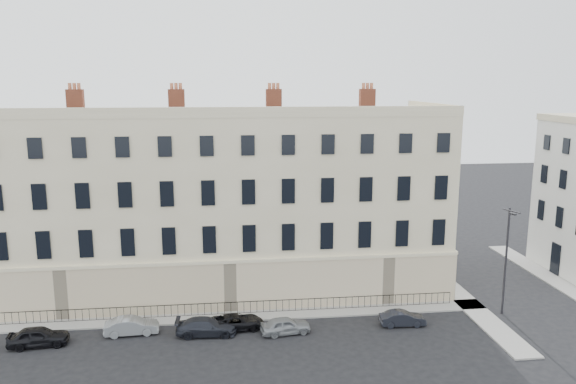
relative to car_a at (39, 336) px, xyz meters
name	(u,v)px	position (x,y,z in m)	size (l,w,h in m)	color
ground	(320,343)	(19.03, -1.82, -0.67)	(160.00, 160.00, 0.00)	black
terrace	(228,202)	(13.07, 10.15, 6.82)	(36.22, 12.22, 17.00)	beige
pavement_terrace	(178,319)	(9.03, 3.18, -0.61)	(48.00, 2.00, 0.12)	gray
pavement_east_return	(454,291)	(32.03, 6.18, -0.61)	(2.00, 24.00, 0.12)	gray
pavement_adjacent	(551,278)	(42.03, 8.18, -0.61)	(2.00, 20.00, 0.12)	gray
railings	(231,308)	(13.03, 3.58, -0.12)	(35.00, 0.04, 0.96)	black
car_a	(39,336)	(0.00, 0.00, 0.00)	(1.59, 3.95, 1.35)	black
car_b	(132,326)	(5.99, 1.07, -0.05)	(1.31, 3.76, 1.24)	gray
car_c	(206,327)	(11.24, 0.34, -0.05)	(1.74, 4.27, 1.24)	black
car_d	(236,322)	(13.39, 1.03, -0.12)	(1.83, 3.97, 1.10)	black
car_e	(286,325)	(16.83, -0.11, -0.07)	(1.43, 3.55, 1.21)	gray
car_f	(402,318)	(25.51, 0.20, -0.12)	(1.17, 3.35, 1.10)	black
streetlamp	(506,256)	(33.80, 1.28, 3.99)	(0.76, 1.75, 8.41)	#2D2C31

